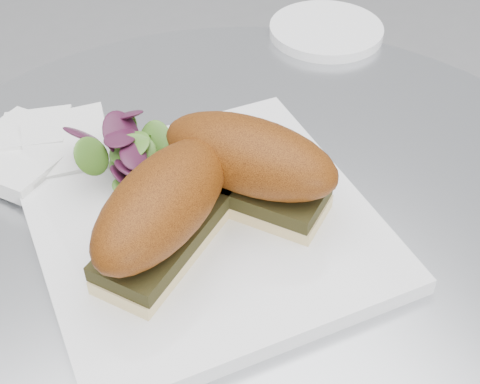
# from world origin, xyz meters

# --- Properties ---
(table) EXTENTS (0.70, 0.70, 0.73)m
(table) POSITION_xyz_m (0.00, 0.00, 0.49)
(table) COLOR silver
(table) RESTS_ON ground
(plate) EXTENTS (0.29, 0.29, 0.02)m
(plate) POSITION_xyz_m (-0.04, 0.01, 0.74)
(plate) COLOR white
(plate) RESTS_ON table
(sandwich_left) EXTENTS (0.17, 0.14, 0.08)m
(sandwich_left) POSITION_xyz_m (-0.08, -0.01, 0.79)
(sandwich_left) COLOR beige
(sandwich_left) RESTS_ON plate
(sandwich_right) EXTENTS (0.14, 0.17, 0.08)m
(sandwich_right) POSITION_xyz_m (0.00, 0.01, 0.79)
(sandwich_right) COLOR beige
(sandwich_right) RESTS_ON plate
(salad) EXTENTS (0.10, 0.10, 0.05)m
(salad) POSITION_xyz_m (-0.07, 0.09, 0.77)
(salad) COLOR #51892C
(salad) RESTS_ON plate
(napkin) EXTENTS (0.16, 0.16, 0.02)m
(napkin) POSITION_xyz_m (-0.13, 0.17, 0.74)
(napkin) COLOR white
(napkin) RESTS_ON table
(saucer) EXTENTS (0.14, 0.14, 0.01)m
(saucer) POSITION_xyz_m (0.25, 0.24, 0.74)
(saucer) COLOR white
(saucer) RESTS_ON table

